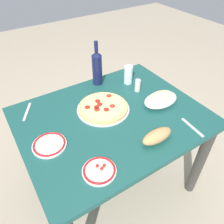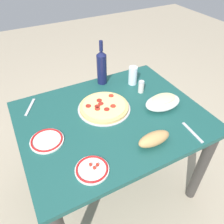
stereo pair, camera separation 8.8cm
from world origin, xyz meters
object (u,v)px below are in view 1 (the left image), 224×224
Objects in this scene: side_plate_near at (49,144)px; bread_loaf at (157,136)px; baked_pasta_dish at (161,99)px; dining_table at (112,131)px; wine_bottle at (97,67)px; water_glass at (128,75)px; side_plate_far at (99,170)px; pepperoni_pizza at (103,107)px; spice_shaker at (138,85)px.

side_plate_near is 0.96× the size of bread_loaf.
baked_pasta_dish reaches higher than side_plate_near.
wine_bottle is (0.11, 0.36, 0.26)m from dining_table.
side_plate_far is (-0.57, -0.56, -0.06)m from water_glass.
water_glass is 0.74× the size of side_plate_near.
pepperoni_pizza is at bearing -151.71° from water_glass.
dining_table is at bearing -140.03° from water_glass.
pepperoni_pizza is at bearing 15.22° from side_plate_near.
baked_pasta_dish is 1.33× the size of side_plate_near.
side_plate_far reaches higher than side_plate_near.
pepperoni_pizza is 0.33m from wine_bottle.
wine_bottle is 0.23m from water_glass.
wine_bottle is at bearing 60.74° from side_plate_far.
water_glass is (0.19, -0.11, -0.06)m from wine_bottle.
wine_bottle is at bearing 88.40° from bread_loaf.
side_plate_near is 0.72m from spice_shaker.
side_plate_far is at bearing -142.06° from spice_shaker.
baked_pasta_dish reaches higher than side_plate_far.
water_glass is at bearing 69.26° from bread_loaf.
baked_pasta_dish is 1.80× the size of water_glass.
side_plate_near is at bearing 116.49° from side_plate_far.
dining_table is 4.59× the size of baked_pasta_dish.
spice_shaker is (0.31, 0.05, 0.03)m from pepperoni_pizza.
dining_table is at bearing -106.69° from wine_bottle.
pepperoni_pizza is at bearing -170.96° from spice_shaker.
side_plate_far is at bearing -135.47° from water_glass.
water_glass is 0.76m from side_plate_near.
water_glass is 0.82× the size of side_plate_far.
baked_pasta_dish is 0.73m from side_plate_near.
side_plate_far reaches higher than dining_table.
wine_bottle is 3.65× the size of spice_shaker.
water_glass reaches higher than spice_shaker.
wine_bottle is at bearing 37.03° from side_plate_near.
baked_pasta_dish is 0.49m from wine_bottle.
side_plate_far is 0.36m from bread_loaf.
pepperoni_pizza is at bearing 105.15° from bread_loaf.
baked_pasta_dish is 0.32m from water_glass.
pepperoni_pizza is 1.78× the size of bread_loaf.
baked_pasta_dish is 2.76× the size of spice_shaker.
side_plate_near is (-0.73, 0.05, -0.03)m from baked_pasta_dish.
bread_loaf is (-0.23, -0.23, -0.01)m from baked_pasta_dish.
water_glass reaches higher than pepperoni_pizza.
pepperoni_pizza is 3.82× the size of spice_shaker.
spice_shaker reaches higher than bread_loaf.
pepperoni_pizza is 0.41m from side_plate_near.
wine_bottle is (0.12, 0.28, 0.12)m from pepperoni_pizza.
water_glass is (0.30, 0.25, 0.20)m from dining_table.
wine_bottle is 2.38× the size of water_glass.
dining_table is 5.89× the size of bread_loaf.
baked_pasta_dish is at bearing -12.14° from dining_table.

